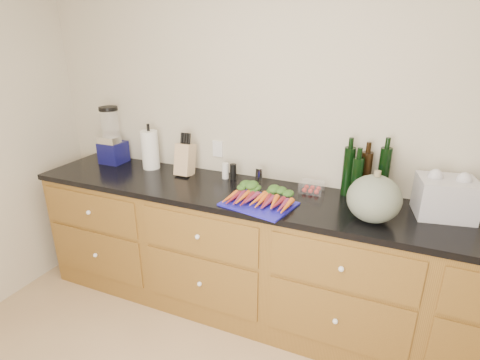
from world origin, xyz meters
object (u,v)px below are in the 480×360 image
at_px(tomato_box, 312,187).
at_px(carrots, 261,198).
at_px(squash, 374,199).
at_px(blender_appliance, 112,139).
at_px(paper_towel, 150,150).
at_px(cutting_board, 259,204).
at_px(knife_block, 185,159).

bearing_deg(tomato_box, carrots, -130.34).
distance_m(squash, blender_appliance, 2.07).
bearing_deg(paper_towel, carrots, -15.72).
height_order(cutting_board, knife_block, knife_block).
height_order(cutting_board, blender_appliance, blender_appliance).
xyz_separation_m(carrots, blender_appliance, (-1.39, 0.29, 0.17)).
distance_m(cutting_board, blender_appliance, 1.44).
bearing_deg(cutting_board, carrots, 90.00).
xyz_separation_m(cutting_board, carrots, (0.00, 0.03, 0.03)).
height_order(paper_towel, knife_block, paper_towel).
xyz_separation_m(carrots, paper_towel, (-1.02, 0.29, 0.12)).
height_order(cutting_board, squash, squash).
distance_m(carrots, squash, 0.67).
xyz_separation_m(paper_towel, knife_block, (0.32, -0.02, -0.03)).
distance_m(knife_block, tomato_box, 0.96).
bearing_deg(squash, knife_block, 169.70).
bearing_deg(paper_towel, cutting_board, -17.37).
relative_size(knife_block, tomato_box, 1.53).
relative_size(squash, knife_block, 1.27).
bearing_deg(carrots, blender_appliance, 168.40).
relative_size(paper_towel, tomato_box, 1.95).
distance_m(squash, knife_block, 1.38).
xyz_separation_m(paper_towel, tomato_box, (1.28, 0.01, -0.11)).
relative_size(squash, tomato_box, 1.94).
relative_size(blender_appliance, tomato_box, 2.99).
height_order(knife_block, tomato_box, knife_block).
bearing_deg(blender_appliance, tomato_box, 0.44).
relative_size(cutting_board, knife_block, 1.77).
bearing_deg(cutting_board, tomato_box, 52.53).
bearing_deg(tomato_box, squash, -34.32).
xyz_separation_m(carrots, knife_block, (-0.70, 0.27, 0.08)).
height_order(cutting_board, carrots, carrots).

